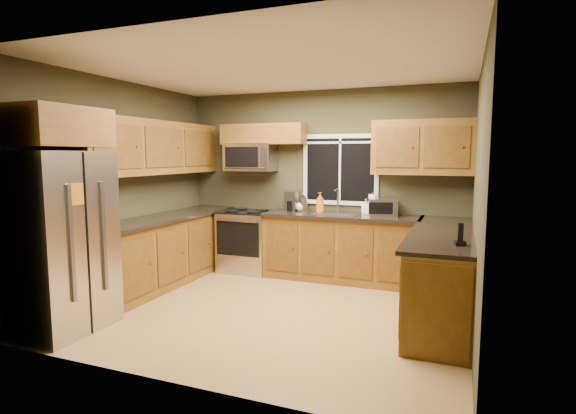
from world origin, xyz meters
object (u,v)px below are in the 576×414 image
Objects in this scene: toaster_oven at (383,207)px; paper_towel_roll at (373,204)px; soap_bottle_c at (301,205)px; range at (247,241)px; refrigerator at (60,242)px; kettle at (303,203)px; microwave at (251,157)px; soap_bottle_b at (366,206)px; cordless_phone at (460,239)px; soap_bottle_a at (320,203)px; coffee_maker at (292,202)px.

toaster_oven is 1.42× the size of paper_towel_roll.
range is at bearing -168.96° from soap_bottle_c.
refrigerator reaches higher than kettle.
microwave is 1.88m from soap_bottle_b.
soap_bottle_a is at bearing 137.42° from cordless_phone.
soap_bottle_b is 2.30m from cordless_phone.
toaster_oven is 1.17m from kettle.
soap_bottle_b is at bearing 18.12° from soap_bottle_a.
microwave is 2.56× the size of soap_bottle_a.
microwave is 2.66× the size of coffee_maker.
kettle is 0.91m from soap_bottle_b.
soap_bottle_b is (2.44, 3.00, 0.14)m from refrigerator.
kettle is at bearing 139.37° from cordless_phone.
coffee_maker is at bearing 14.45° from range.
soap_bottle_a reaches higher than soap_bottle_c.
microwave is at bearing 174.70° from soap_bottle_a.
soap_bottle_c is at bearing 159.64° from soap_bottle_a.
cordless_phone is at bearing -31.26° from microwave.
coffee_maker is at bearing -178.53° from kettle.
toaster_oven is 0.18m from paper_towel_roll.
microwave is at bearing -176.92° from soap_bottle_b.
range is (0.69, 2.77, -0.43)m from refrigerator.
refrigerator is 3.29m from soap_bottle_c.
coffee_maker is 1.58× the size of soap_bottle_c.
cordless_phone is at bearing -42.58° from soap_bottle_a.
cordless_phone is at bearing -58.26° from paper_towel_roll.
soap_bottle_b is (1.09, 0.06, -0.03)m from coffee_maker.
refrigerator is 4.13× the size of toaster_oven.
soap_bottle_c is (0.14, -0.01, -0.04)m from coffee_maker.
toaster_oven reaches higher than cordless_phone.
toaster_oven is at bearing -28.02° from soap_bottle_b.
coffee_maker reaches higher than kettle.
soap_bottle_c is (0.80, 0.02, -0.70)m from microwave.
soap_bottle_a is 1.45× the size of cordless_phone.
kettle is 1.02m from paper_towel_roll.
cordless_phone is at bearing -56.68° from soap_bottle_b.
soap_bottle_a reaches higher than kettle.
kettle is at bearing 2.61° from microwave.
range is 4.53× the size of soap_bottle_b.
microwave is at bearing 76.66° from refrigerator.
toaster_oven is (2.01, -0.04, -0.67)m from microwave.
coffee_maker reaches higher than cordless_phone.
refrigerator is 3.10m from microwave.
microwave is at bearing 90.02° from range.
coffee_maker is at bearing 174.50° from soap_bottle_c.
kettle is at bearing 1.47° from coffee_maker.
soap_bottle_a is 2.55m from cordless_phone.
refrigerator is 3.32m from kettle.
refrigerator is 3.94m from toaster_oven.
range is 0.91m from coffee_maker.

